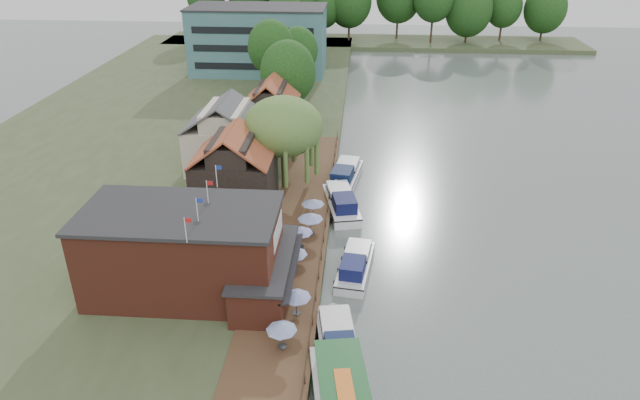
{
  "coord_description": "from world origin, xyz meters",
  "views": [
    {
      "loc": [
        -2.21,
        -38.8,
        28.84
      ],
      "look_at": [
        -6.0,
        12.0,
        3.0
      ],
      "focal_mm": 32.0,
      "sensor_mm": 36.0,
      "label": 1
    }
  ],
  "objects_px": {
    "umbrella_4": "(300,239)",
    "cruiser_0": "(338,340)",
    "cottage_c": "(272,111)",
    "umbrella_6": "(313,210)",
    "pub": "(208,252)",
    "umbrella_1": "(296,304)",
    "umbrella_0": "(282,337)",
    "umbrella_3": "(294,260)",
    "cruiser_2": "(341,200)",
    "cruiser_1": "(355,262)",
    "umbrella_2": "(283,281)",
    "willow": "(284,144)",
    "cruiser_3": "(345,173)",
    "umbrella_5": "(310,225)",
    "hotel_block": "(259,40)",
    "cottage_a": "(234,169)",
    "cottage_b": "(227,134)"
  },
  "relations": [
    {
      "from": "cottage_c",
      "to": "umbrella_6",
      "type": "relative_size",
      "value": 3.58
    },
    {
      "from": "willow",
      "to": "cruiser_0",
      "type": "distance_m",
      "value": 27.06
    },
    {
      "from": "cottage_c",
      "to": "umbrella_5",
      "type": "xyz_separation_m",
      "value": [
        7.38,
        -24.87,
        -2.96
      ]
    },
    {
      "from": "cruiser_2",
      "to": "cruiser_0",
      "type": "bearing_deg",
      "value": -100.33
    },
    {
      "from": "willow",
      "to": "cruiser_1",
      "type": "xyz_separation_m",
      "value": [
        8.27,
        -15.12,
        -5.12
      ]
    },
    {
      "from": "umbrella_5",
      "to": "hotel_block",
      "type": "bearing_deg",
      "value": 103.96
    },
    {
      "from": "umbrella_4",
      "to": "cruiser_0",
      "type": "height_order",
      "value": "umbrella_4"
    },
    {
      "from": "cruiser_3",
      "to": "cottage_b",
      "type": "bearing_deg",
      "value": -175.72
    },
    {
      "from": "cruiser_3",
      "to": "umbrella_5",
      "type": "bearing_deg",
      "value": -91.91
    },
    {
      "from": "pub",
      "to": "umbrella_1",
      "type": "height_order",
      "value": "pub"
    },
    {
      "from": "cottage_b",
      "to": "umbrella_0",
      "type": "height_order",
      "value": "cottage_b"
    },
    {
      "from": "cottage_a",
      "to": "umbrella_4",
      "type": "height_order",
      "value": "cottage_a"
    },
    {
      "from": "pub",
      "to": "umbrella_3",
      "type": "relative_size",
      "value": 8.32
    },
    {
      "from": "umbrella_2",
      "to": "cruiser_0",
      "type": "bearing_deg",
      "value": -48.82
    },
    {
      "from": "cottage_b",
      "to": "cottage_a",
      "type": "bearing_deg",
      "value": -73.3
    },
    {
      "from": "pub",
      "to": "umbrella_5",
      "type": "height_order",
      "value": "pub"
    },
    {
      "from": "willow",
      "to": "cruiser_3",
      "type": "distance_m",
      "value": 9.18
    },
    {
      "from": "hotel_block",
      "to": "cruiser_0",
      "type": "xyz_separation_m",
      "value": [
        18.69,
        -76.59,
        -5.99
      ]
    },
    {
      "from": "cottage_c",
      "to": "umbrella_2",
      "type": "height_order",
      "value": "cottage_c"
    },
    {
      "from": "umbrella_3",
      "to": "cruiser_0",
      "type": "xyz_separation_m",
      "value": [
        4.19,
        -8.46,
        -1.13
      ]
    },
    {
      "from": "umbrella_4",
      "to": "cruiser_2",
      "type": "distance_m",
      "value": 10.76
    },
    {
      "from": "umbrella_2",
      "to": "umbrella_4",
      "type": "distance_m",
      "value": 6.76
    },
    {
      "from": "umbrella_0",
      "to": "umbrella_3",
      "type": "height_order",
      "value": "same"
    },
    {
      "from": "umbrella_1",
      "to": "cruiser_0",
      "type": "distance_m",
      "value": 4.26
    },
    {
      "from": "cruiser_3",
      "to": "willow",
      "type": "bearing_deg",
      "value": -141.18
    },
    {
      "from": "hotel_block",
      "to": "umbrella_5",
      "type": "relative_size",
      "value": 10.42
    },
    {
      "from": "umbrella_0",
      "to": "umbrella_2",
      "type": "height_order",
      "value": "same"
    },
    {
      "from": "umbrella_3",
      "to": "pub",
      "type": "bearing_deg",
      "value": -156.22
    },
    {
      "from": "umbrella_1",
      "to": "umbrella_4",
      "type": "bearing_deg",
      "value": 94.23
    },
    {
      "from": "hotel_block",
      "to": "umbrella_5",
      "type": "height_order",
      "value": "hotel_block"
    },
    {
      "from": "cottage_c",
      "to": "cruiser_2",
      "type": "bearing_deg",
      "value": -59.89
    },
    {
      "from": "cottage_b",
      "to": "umbrella_0",
      "type": "xyz_separation_m",
      "value": [
        10.81,
        -31.93,
        -2.96
      ]
    },
    {
      "from": "cottage_b",
      "to": "umbrella_2",
      "type": "relative_size",
      "value": 4.04
    },
    {
      "from": "umbrella_6",
      "to": "cruiser_0",
      "type": "height_order",
      "value": "umbrella_6"
    },
    {
      "from": "pub",
      "to": "cruiser_1",
      "type": "relative_size",
      "value": 2.19
    },
    {
      "from": "umbrella_4",
      "to": "umbrella_2",
      "type": "bearing_deg",
      "value": -96.28
    },
    {
      "from": "cottage_a",
      "to": "umbrella_4",
      "type": "distance_m",
      "value": 11.82
    },
    {
      "from": "hotel_block",
      "to": "cruiser_2",
      "type": "height_order",
      "value": "hotel_block"
    },
    {
      "from": "cottage_b",
      "to": "willow",
      "type": "height_order",
      "value": "willow"
    },
    {
      "from": "cottage_b",
      "to": "cruiser_1",
      "type": "bearing_deg",
      "value": -51.91
    },
    {
      "from": "cottage_b",
      "to": "umbrella_2",
      "type": "distance_m",
      "value": 27.24
    },
    {
      "from": "hotel_block",
      "to": "umbrella_4",
      "type": "xyz_separation_m",
      "value": [
        14.7,
        -64.46,
        -4.86
      ]
    },
    {
      "from": "cottage_b",
      "to": "cottage_c",
      "type": "xyz_separation_m",
      "value": [
        4.0,
        9.0,
        0.0
      ]
    },
    {
      "from": "cruiser_0",
      "to": "cruiser_1",
      "type": "xyz_separation_m",
      "value": [
        1.07,
        10.48,
        -0.06
      ]
    },
    {
      "from": "pub",
      "to": "umbrella_6",
      "type": "height_order",
      "value": "pub"
    },
    {
      "from": "cottage_b",
      "to": "cruiser_2",
      "type": "xyz_separation_m",
      "value": [
        14.02,
        -8.28,
        -4.02
      ]
    },
    {
      "from": "pub",
      "to": "cruiser_2",
      "type": "relative_size",
      "value": 1.98
    },
    {
      "from": "cottage_b",
      "to": "umbrella_5",
      "type": "xyz_separation_m",
      "value": [
        11.38,
        -15.87,
        -2.96
      ]
    },
    {
      "from": "umbrella_3",
      "to": "cruiser_2",
      "type": "xyz_separation_m",
      "value": [
        3.52,
        13.85,
        -1.06
      ]
    },
    {
      "from": "hotel_block",
      "to": "umbrella_1",
      "type": "height_order",
      "value": "hotel_block"
    }
  ]
}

